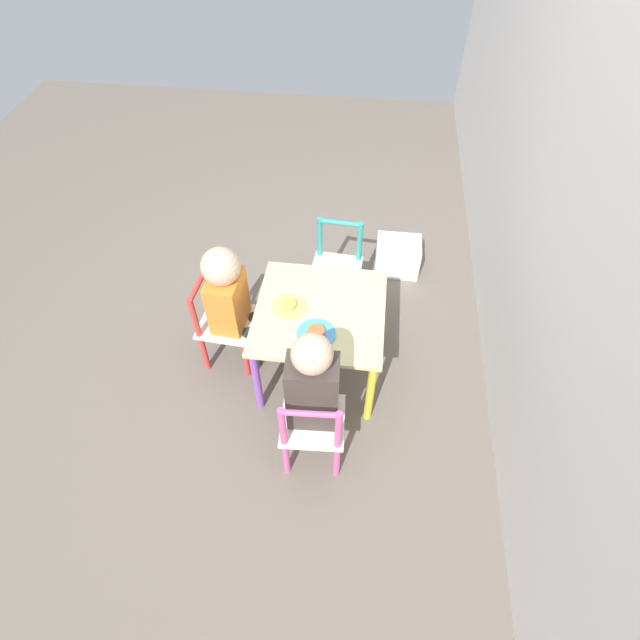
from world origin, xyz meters
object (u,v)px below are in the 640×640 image
Objects in this scene: child_front at (230,298)px; chair_pink at (312,427)px; storage_bin at (398,256)px; plate_front at (289,306)px; child_right at (313,388)px; chair_red at (224,323)px; plate_right at (316,333)px; chair_teal at (336,269)px; kids_table at (320,320)px.

chair_pink is at bearing -134.82° from child_front.
plate_front is at bearing -32.74° from storage_bin.
child_right is at bearing -15.89° from storage_bin.
child_front is (-0.44, -0.44, -0.01)m from child_right.
chair_pink is at bearing -131.39° from chair_red.
plate_right is 0.20m from plate_front.
child_right is at bearing -90.00° from chair_pink.
chair_pink is 3.28× the size of plate_front.
chair_teal is at bearing -47.01° from storage_bin.
plate_front is 0.60× the size of storage_bin.
chair_red is at bearing -48.07° from storage_bin.
chair_teal reaches higher than kids_table.
chair_teal is at bearing 177.18° from plate_right.
chair_pink is 0.71m from chair_red.
plate_right is at bearing -21.52° from storage_bin.
storage_bin is (-1.20, 0.34, -0.34)m from child_right.
kids_table is 2.25× the size of storage_bin.
child_right is at bearing 3.27° from kids_table.
plate_right reaches higher than storage_bin.
chair_pink reaches higher than kids_table.
child_right is at bearing 4.94° from plate_right.
chair_pink is 0.21m from child_right.
plate_right is 1.10× the size of plate_front.
kids_table is 0.16m from plate_right.
chair_teal is 0.65m from plate_right.
chair_red is at bearing -135.14° from chair_teal.
plate_right is (0.17, 0.41, 0.01)m from child_front.
plate_front is at bearing -135.00° from plate_right.
chair_teal is at bearing -40.95° from child_front.
plate_right is at bearing -108.25° from child_front.
chair_teal reaches higher than storage_bin.
plate_front is (-0.41, -0.16, -0.00)m from child_right.
plate_right is 1.05m from storage_bin.
chair_teal is (-0.47, 0.03, -0.13)m from kids_table.
child_right is at bearing -128.00° from chair_red.
chair_red is 0.70m from child_right.
chair_pink and chair_teal have the same top height.
chair_pink reaches higher than storage_bin.
child_front reaches higher than chair_red.
storage_bin is at bearing -108.30° from chair_pink.
chair_pink is 0.95m from chair_teal.
storage_bin is (-0.31, 0.34, -0.14)m from chair_teal.
child_front reaches higher than chair_teal.
child_right is (0.41, 0.02, 0.07)m from kids_table.
kids_table is at bearing -24.92° from storage_bin.
kids_table is 1.14× the size of chair_red.
chair_red is at bearing -95.59° from plate_front.
kids_table is 1.14× the size of chair_pink.
chair_pink is at bearing 90.00° from child_right.
kids_table is 0.81× the size of child_front.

